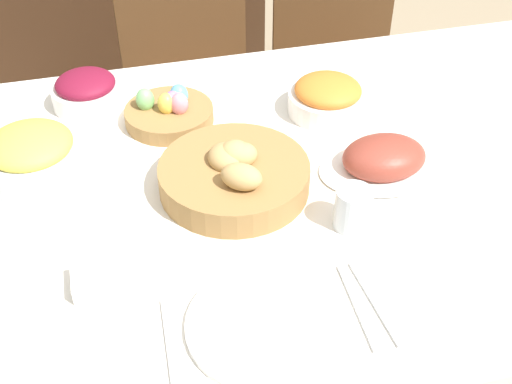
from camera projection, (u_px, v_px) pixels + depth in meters
The scene contains 15 objects.
dining_table at pixel (254, 308), 1.51m from camera, with size 1.81×1.05×0.76m.
chair_far_right at pixel (341, 61), 2.16m from camera, with size 0.44×0.44×0.97m.
chair_far_center at pixel (195, 80), 2.06m from camera, with size 0.46×0.46×0.97m.
bread_basket at pixel (234, 175), 1.23m from camera, with size 0.29×0.29×0.10m.
egg_basket at pixel (169, 112), 1.41m from camera, with size 0.20×0.20×0.08m.
ham_platter at pixel (384, 160), 1.28m from camera, with size 0.26×0.18×0.08m.
carrot_bowl at pixel (327, 97), 1.44m from camera, with size 0.18×0.18×0.08m.
beet_salad_bowl at pixel (87, 91), 1.46m from camera, with size 0.16×0.16×0.08m.
pineapple_bowl at pixel (32, 155), 1.26m from camera, with size 0.20×0.20×0.10m.
dinner_plate at pixel (266, 324), 0.99m from camera, with size 0.25×0.25×0.01m.
fork at pixel (169, 346), 0.96m from camera, with size 0.02×0.18×0.00m.
knife at pixel (357, 306), 1.02m from camera, with size 0.02×0.18×0.00m.
spoon at pixel (374, 302), 1.02m from camera, with size 0.02×0.18×0.00m.
drinking_cup at pixel (353, 209), 1.14m from camera, with size 0.07×0.07×0.08m.
butter_dish at pixel (105, 278), 1.05m from camera, with size 0.11×0.07×0.03m.
Camera 1 is at (-0.25, -0.96, 1.56)m, focal length 45.00 mm.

